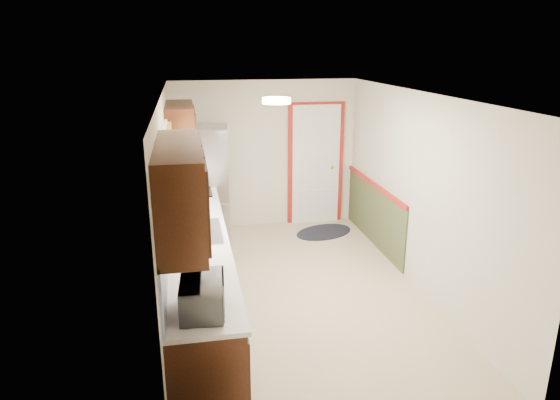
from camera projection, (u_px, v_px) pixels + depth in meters
name	position (u px, v px, depth m)	size (l,w,h in m)	color
room_shell	(299.00, 199.00, 5.83)	(3.20, 5.20, 2.52)	tan
kitchen_run	(194.00, 247.00, 5.45)	(0.63, 4.00, 2.20)	#34180B
back_wall_trim	(328.00, 175.00, 8.17)	(1.12, 2.30, 2.08)	maroon
ceiling_fixture	(276.00, 101.00, 5.24)	(0.30, 0.30, 0.06)	#FFD88C
microwave	(202.00, 293.00, 3.82)	(0.49, 0.27, 0.33)	white
refrigerator	(205.00, 184.00, 7.61)	(0.79, 0.77, 1.77)	#B7B7BC
rug	(324.00, 232.00, 8.12)	(0.99, 0.64, 0.01)	black
cooktop	(194.00, 192.00, 7.01)	(0.49, 0.59, 0.02)	black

